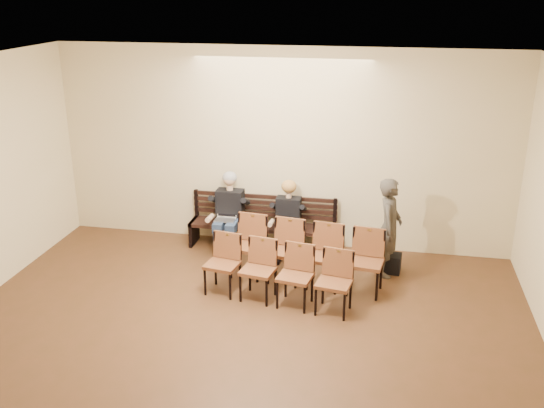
{
  "coord_description": "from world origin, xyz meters",
  "views": [
    {
      "loc": [
        1.79,
        -5.03,
        4.45
      ],
      "look_at": [
        0.02,
        4.05,
        1.07
      ],
      "focal_mm": 40.0,
      "sensor_mm": 36.0,
      "label": 1
    }
  ],
  "objects_px": {
    "passerby": "(390,220)",
    "bench": "(262,236)",
    "seated_woman": "(288,221)",
    "laptop": "(225,221)",
    "seated_man": "(229,212)",
    "chair_row_front": "(305,255)",
    "bag": "(388,263)",
    "chair_row_back": "(276,274)",
    "water_bottle": "(292,231)"
  },
  "relations": [
    {
      "from": "passerby",
      "to": "bench",
      "type": "bearing_deg",
      "value": 81.26
    },
    {
      "from": "seated_woman",
      "to": "laptop",
      "type": "distance_m",
      "value": 1.08
    },
    {
      "from": "seated_man",
      "to": "chair_row_front",
      "type": "distance_m",
      "value": 1.85
    },
    {
      "from": "laptop",
      "to": "bag",
      "type": "distance_m",
      "value": 2.85
    },
    {
      "from": "passerby",
      "to": "seated_man",
      "type": "bearing_deg",
      "value": 86.68
    },
    {
      "from": "chair_row_back",
      "to": "water_bottle",
      "type": "bearing_deg",
      "value": 99.52
    },
    {
      "from": "bench",
      "to": "seated_man",
      "type": "height_order",
      "value": "seated_man"
    },
    {
      "from": "laptop",
      "to": "chair_row_front",
      "type": "xyz_separation_m",
      "value": [
        1.53,
        -0.91,
        -0.08
      ]
    },
    {
      "from": "seated_man",
      "to": "passerby",
      "type": "relative_size",
      "value": 0.75
    },
    {
      "from": "laptop",
      "to": "chair_row_back",
      "type": "xyz_separation_m",
      "value": [
        1.2,
        -1.57,
        -0.12
      ]
    },
    {
      "from": "seated_woman",
      "to": "water_bottle",
      "type": "relative_size",
      "value": 5.77
    },
    {
      "from": "water_bottle",
      "to": "bag",
      "type": "xyz_separation_m",
      "value": [
        1.61,
        -0.09,
        -0.4
      ]
    },
    {
      "from": "seated_man",
      "to": "bag",
      "type": "xyz_separation_m",
      "value": [
        2.78,
        -0.39,
        -0.55
      ]
    },
    {
      "from": "laptop",
      "to": "bag",
      "type": "bearing_deg",
      "value": -16.04
    },
    {
      "from": "bag",
      "to": "chair_row_back",
      "type": "height_order",
      "value": "chair_row_back"
    },
    {
      "from": "chair_row_front",
      "to": "seated_man",
      "type": "bearing_deg",
      "value": 151.83
    },
    {
      "from": "laptop",
      "to": "bag",
      "type": "height_order",
      "value": "laptop"
    },
    {
      "from": "bench",
      "to": "seated_woman",
      "type": "bearing_deg",
      "value": -14.11
    },
    {
      "from": "laptop",
      "to": "chair_row_back",
      "type": "relative_size",
      "value": 0.16
    },
    {
      "from": "passerby",
      "to": "chair_row_back",
      "type": "xyz_separation_m",
      "value": [
        -1.59,
        -1.25,
        -0.48
      ]
    },
    {
      "from": "bench",
      "to": "water_bottle",
      "type": "relative_size",
      "value": 12.48
    },
    {
      "from": "bench",
      "to": "chair_row_front",
      "type": "xyz_separation_m",
      "value": [
        0.93,
        -1.19,
        0.27
      ]
    },
    {
      "from": "bench",
      "to": "chair_row_front",
      "type": "height_order",
      "value": "chair_row_front"
    },
    {
      "from": "passerby",
      "to": "chair_row_front",
      "type": "height_order",
      "value": "passerby"
    },
    {
      "from": "chair_row_back",
      "to": "bag",
      "type": "bearing_deg",
      "value": 49.18
    },
    {
      "from": "seated_woman",
      "to": "seated_man",
      "type": "bearing_deg",
      "value": 180.0
    },
    {
      "from": "bench",
      "to": "passerby",
      "type": "bearing_deg",
      "value": -15.29
    },
    {
      "from": "water_bottle",
      "to": "passerby",
      "type": "distance_m",
      "value": 1.65
    },
    {
      "from": "water_bottle",
      "to": "bag",
      "type": "bearing_deg",
      "value": -3.1
    },
    {
      "from": "water_bottle",
      "to": "chair_row_front",
      "type": "xyz_separation_m",
      "value": [
        0.33,
        -0.77,
        -0.06
      ]
    },
    {
      "from": "seated_man",
      "to": "seated_woman",
      "type": "bearing_deg",
      "value": 0.0
    },
    {
      "from": "bench",
      "to": "chair_row_back",
      "type": "xyz_separation_m",
      "value": [
        0.61,
        -1.85,
        0.23
      ]
    },
    {
      "from": "bench",
      "to": "bag",
      "type": "xyz_separation_m",
      "value": [
        2.22,
        -0.51,
        -0.07
      ]
    },
    {
      "from": "bench",
      "to": "laptop",
      "type": "relative_size",
      "value": 7.48
    },
    {
      "from": "water_bottle",
      "to": "passerby",
      "type": "xyz_separation_m",
      "value": [
        1.59,
        -0.18,
        0.38
      ]
    },
    {
      "from": "water_bottle",
      "to": "chair_row_front",
      "type": "height_order",
      "value": "chair_row_front"
    },
    {
      "from": "bench",
      "to": "passerby",
      "type": "distance_m",
      "value": 2.38
    },
    {
      "from": "seated_woman",
      "to": "chair_row_front",
      "type": "height_order",
      "value": "seated_woman"
    },
    {
      "from": "bench",
      "to": "seated_man",
      "type": "relative_size",
      "value": 1.86
    },
    {
      "from": "seated_woman",
      "to": "water_bottle",
      "type": "bearing_deg",
      "value": -67.63
    },
    {
      "from": "laptop",
      "to": "water_bottle",
      "type": "height_order",
      "value": "laptop"
    },
    {
      "from": "bench",
      "to": "chair_row_back",
      "type": "distance_m",
      "value": 1.96
    },
    {
      "from": "seated_woman",
      "to": "passerby",
      "type": "distance_m",
      "value": 1.81
    },
    {
      "from": "seated_man",
      "to": "laptop",
      "type": "height_order",
      "value": "seated_man"
    },
    {
      "from": "bench",
      "to": "bag",
      "type": "bearing_deg",
      "value": -12.91
    },
    {
      "from": "seated_woman",
      "to": "bag",
      "type": "xyz_separation_m",
      "value": [
        1.74,
        -0.39,
        -0.45
      ]
    },
    {
      "from": "seated_man",
      "to": "seated_woman",
      "type": "xyz_separation_m",
      "value": [
        1.04,
        0.0,
        -0.1
      ]
    },
    {
      "from": "bag",
      "to": "passerby",
      "type": "xyz_separation_m",
      "value": [
        -0.02,
        -0.09,
        0.78
      ]
    },
    {
      "from": "seated_man",
      "to": "bag",
      "type": "distance_m",
      "value": 2.86
    },
    {
      "from": "water_bottle",
      "to": "chair_row_front",
      "type": "bearing_deg",
      "value": -66.58
    }
  ]
}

